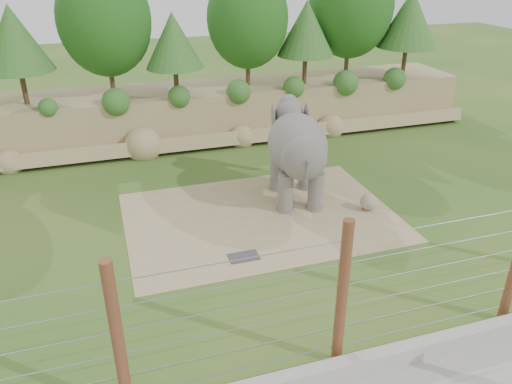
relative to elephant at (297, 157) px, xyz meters
name	(u,v)px	position (x,y,z in m)	size (l,w,h in m)	color
ground	(275,262)	(-2.32, -4.03, -1.82)	(90.00, 90.00, 0.00)	#2E5D1E
back_embankment	(203,60)	(-1.73, 8.65, 2.14)	(30.00, 5.52, 8.77)	#9D8E62
dirt_patch	(261,217)	(-1.82, -1.03, -1.81)	(10.00, 7.00, 0.02)	tan
drain_grate	(244,257)	(-3.20, -3.47, -1.79)	(1.00, 0.60, 0.03)	#262628
elephant	(297,157)	(0.00, 0.00, 0.00)	(1.93, 4.51, 3.65)	#5A5350
stone_ball	(369,202)	(2.34, -1.76, -1.48)	(0.65, 0.65, 0.65)	gray
retaining_wall	(346,368)	(-2.32, -9.03, -1.57)	(26.00, 0.35, 0.50)	#9E9D93
barrier_fence	(342,296)	(-2.32, -8.53, 0.18)	(20.26, 0.26, 4.00)	#60291B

